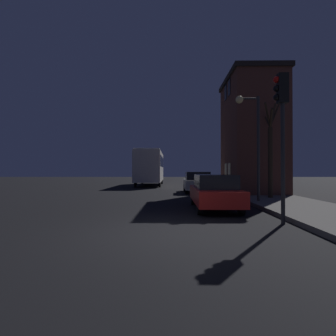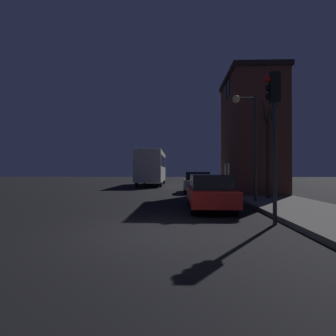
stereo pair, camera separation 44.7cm
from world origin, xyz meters
The scene contains 8 objects.
ground_plane centered at (0.00, 0.00, 0.00)m, with size 120.00×120.00×0.00m, color black.
brick_building centered at (5.77, 11.26, 4.14)m, with size 3.50×5.39×7.92m.
streetlamp centered at (4.14, 5.83, 3.53)m, with size 1.15×0.37×5.05m.
traffic_light centered at (3.61, 1.18, 3.26)m, with size 0.43×0.24×4.55m.
bare_tree centered at (5.63, 7.44, 2.70)m, with size 1.49×2.56×5.24m.
bus centered at (-2.07, 21.82, 2.19)m, with size 2.58×9.34×3.70m.
car_near_lane centered at (2.06, 4.18, 0.75)m, with size 1.71×4.44×1.45m.
car_mid_lane centered at (2.16, 12.53, 0.78)m, with size 1.89×3.82×1.52m.
Camera 2 is at (0.73, -6.76, 1.61)m, focal length 28.00 mm.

